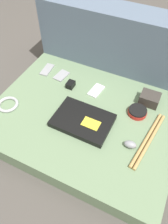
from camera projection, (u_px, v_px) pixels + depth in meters
The scene contains 13 objects.
ground_plane at pixel (84, 126), 1.28m from camera, with size 8.00×8.00×0.00m, color #4C4742.
couch_seat at pixel (84, 121), 1.23m from camera, with size 1.01×0.77×0.11m.
couch_backrest at pixel (118, 47), 1.37m from camera, with size 1.01×0.20×0.48m.
laptop at pixel (83, 120), 1.14m from camera, with size 0.30×0.22×0.03m.
computer_mouse at pixel (130, 144), 1.05m from camera, with size 0.06×0.04×0.04m.
speaker_puck at pixel (137, 112), 1.18m from camera, with size 0.10×0.10×0.03m.
phone_silver at pixel (96, 91), 1.30m from camera, with size 0.07×0.12×0.01m.
phone_black at pixel (61, 76), 1.39m from camera, with size 0.08×0.11×0.01m.
phone_small at pixel (47, 70), 1.43m from camera, with size 0.06×0.12×0.01m.
camera_pouch at pixel (150, 99), 1.22m from camera, with size 0.11×0.09×0.06m.
charger_brick at pixel (71, 85), 1.32m from camera, with size 0.04×0.05×0.04m.
cable_coil at pixel (8, 104), 1.23m from camera, with size 0.12×0.12×0.02m.
drumstick_pair at pixel (148, 140), 1.08m from camera, with size 0.09×0.37×0.02m.
Camera 1 is at (0.33, -0.68, 1.03)m, focal length 35.00 mm.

